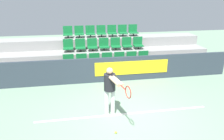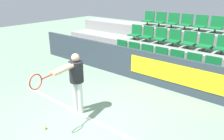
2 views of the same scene
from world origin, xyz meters
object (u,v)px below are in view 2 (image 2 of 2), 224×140
Objects in this scene: tennis_ball at (45,128)px; stadium_chair_9 at (160,36)px; stadium_chair_18 at (200,24)px; stadium_chair_4 at (175,60)px; stadium_chair_3 at (160,57)px; tennis_player at (75,77)px; stadium_chair_7 at (135,33)px; stadium_chair_13 at (223,46)px; stadium_chair_1 at (132,51)px; stadium_chair_0 at (120,49)px; stadium_chair_5 at (192,64)px; stadium_chair_15 at (160,20)px; stadium_chair_6 at (211,68)px; stadium_chair_8 at (147,35)px; stadium_chair_19 at (216,25)px; stadium_chair_12 at (205,43)px; stadium_chair_2 at (145,54)px; stadium_chair_16 at (172,21)px; stadium_chair_10 at (174,38)px; stadium_chair_14 at (148,19)px; stadium_chair_11 at (189,41)px; stadium_chair_17 at (186,22)px.

stadium_chair_9 is at bearing 91.26° from tennis_ball.
stadium_chair_4 is at bearing -90.00° from stadium_chair_18.
tennis_player reaches higher than stadium_chair_3.
stadium_chair_13 is at bearing 0.00° from stadium_chair_7.
stadium_chair_1 is at bearing 98.92° from tennis_ball.
stadium_chair_0 is 1.00× the size of stadium_chair_7.
stadium_chair_18 is 0.38× the size of tennis_player.
stadium_chair_5 is 3.24m from stadium_chair_15.
stadium_chair_6 is at bearing 0.00° from stadium_chair_0.
stadium_chair_8 is 2.58m from stadium_chair_19.
tennis_player reaches higher than stadium_chair_7.
tennis_ball is (-1.62, -4.47, -0.72)m from stadium_chair_5.
stadium_chair_13 is at bearing 60.39° from stadium_chair_5.
stadium_chair_8 is at bearing 180.00° from stadium_chair_12.
stadium_chair_15 is 1.00× the size of stadium_chair_19.
stadium_chair_5 is at bearing -119.61° from stadium_chair_13.
stadium_chair_16 is (0.00, 2.04, 0.96)m from stadium_chair_2.
stadium_chair_4 is 2.54m from stadium_chair_16.
stadium_chair_1 is 1.00× the size of stadium_chair_6.
stadium_chair_8 and stadium_chair_10 have the same top height.
stadium_chair_18 is (-0.58, 1.02, 0.48)m from stadium_chair_12.
stadium_chair_13 is at bearing -60.39° from stadium_chair_19.
stadium_chair_12 is 2.58m from stadium_chair_15.
stadium_chair_15 is (-0.58, 1.02, 0.48)m from stadium_chair_9.
stadium_chair_13 is at bearing 90.00° from stadium_chair_6.
stadium_chair_12 is at bearing 0.00° from stadium_chair_10.
stadium_chair_16 is at bearing 138.66° from stadium_chair_6.
stadium_chair_19 is (0.58, 0.00, 0.00)m from stadium_chair_18.
tennis_ball is at bearing -78.87° from stadium_chair_14.
stadium_chair_7 is at bearing -156.25° from stadium_chair_18.
stadium_chair_7 is 4.74m from tennis_player.
stadium_chair_14 reaches higher than tennis_player.
stadium_chair_19 is at bearing 60.39° from stadium_chair_11.
stadium_chair_6 is 1.00× the size of stadium_chair_12.
stadium_chair_7 and stadium_chair_11 have the same top height.
stadium_chair_7 is 1.27m from stadium_chair_15.
stadium_chair_17 reaches higher than stadium_chair_9.
stadium_chair_4 is at bearing -41.34° from stadium_chair_9.
stadium_chair_1 is at bearing -130.44° from stadium_chair_18.
stadium_chair_14 reaches higher than stadium_chair_11.
stadium_chair_3 is 1.27m from stadium_chair_11.
stadium_chair_12 reaches higher than stadium_chair_1.
stadium_chair_3 is 1.00× the size of stadium_chair_10.
stadium_chair_1 is 1.27m from stadium_chair_7.
stadium_chair_17 is (-1.16, 2.04, 0.96)m from stadium_chair_5.
stadium_chair_11 is 0.38× the size of tennis_player.
stadium_chair_13 is at bearing -41.34° from stadium_chair_18.
stadium_chair_10 is (0.00, 1.02, 0.48)m from stadium_chair_3.
stadium_chair_12 is (1.16, 0.00, 0.00)m from stadium_chair_10.
stadium_chair_9 is at bearing -119.61° from stadium_chair_17.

